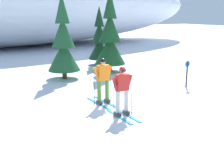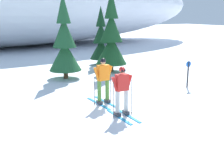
{
  "view_description": "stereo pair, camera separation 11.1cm",
  "coord_description": "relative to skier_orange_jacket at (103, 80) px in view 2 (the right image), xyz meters",
  "views": [
    {
      "loc": [
        -6.34,
        -7.98,
        3.4
      ],
      "look_at": [
        -1.52,
        0.34,
        0.95
      ],
      "focal_mm": 44.74,
      "sensor_mm": 36.0,
      "label": 1
    },
    {
      "loc": [
        -6.24,
        -8.03,
        3.4
      ],
      "look_at": [
        -1.52,
        0.34,
        0.95
      ],
      "focal_mm": 44.74,
      "sensor_mm": 36.0,
      "label": 2
    }
  ],
  "objects": [
    {
      "name": "ground_plane",
      "position": [
        1.49,
        -1.07,
        -0.94
      ],
      "size": [
        120.0,
        120.0,
        0.0
      ],
      "primitive_type": "plane",
      "color": "white"
    },
    {
      "name": "skier_orange_jacket",
      "position": [
        0.0,
        0.0,
        0.0
      ],
      "size": [
        0.82,
        1.7,
        1.78
      ],
      "color": "#2893CC",
      "rests_on": "ground"
    },
    {
      "name": "skier_red_jacket",
      "position": [
        -0.05,
        -1.46,
        -0.04
      ],
      "size": [
        0.8,
        1.56,
        1.71
      ],
      "color": "#2893CC",
      "rests_on": "ground"
    },
    {
      "name": "pine_tree_center_left",
      "position": [
        0.26,
        4.82,
        0.9
      ],
      "size": [
        1.7,
        1.7,
        4.41
      ],
      "color": "#47301E",
      "rests_on": "ground"
    },
    {
      "name": "pine_tree_center_right",
      "position": [
        3.25,
        5.15,
        1.03
      ],
      "size": [
        1.82,
        1.82,
        4.72
      ],
      "color": "#47301E",
      "rests_on": "ground"
    },
    {
      "name": "pine_tree_far_right",
      "position": [
        3.81,
        7.56,
        0.68
      ],
      "size": [
        1.49,
        1.49,
        3.87
      ],
      "color": "#47301E",
      "rests_on": "ground"
    },
    {
      "name": "trail_marker_post",
      "position": [
        4.56,
        0.21,
        -0.22
      ],
      "size": [
        0.28,
        0.07,
        1.25
      ],
      "color": "black",
      "rests_on": "ground"
    }
  ]
}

